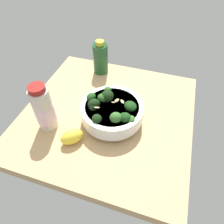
{
  "coord_description": "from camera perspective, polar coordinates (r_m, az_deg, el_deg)",
  "views": [
    {
      "loc": [
        -47.84,
        -17.13,
        54.95
      ],
      "look_at": [
        -2.72,
        -2.65,
        4.0
      ],
      "focal_mm": 32.59,
      "sensor_mm": 36.0,
      "label": 1
    }
  ],
  "objects": [
    {
      "name": "ground_plane",
      "position": [
        0.76,
        -1.27,
        -1.24
      ],
      "size": [
        60.78,
        60.78,
        4.16
      ],
      "primitive_type": "cube",
      "color": "tan"
    },
    {
      "name": "bowl_of_broccoli",
      "position": [
        0.69,
        -0.11,
        0.42
      ],
      "size": [
        21.15,
        21.15,
        11.49
      ],
      "color": "white",
      "rests_on": "ground_plane"
    },
    {
      "name": "lemon_wedge",
      "position": [
        0.66,
        -11.18,
        -6.83
      ],
      "size": [
        8.27,
        8.35,
        4.99
      ],
      "primitive_type": "ellipsoid",
      "rotation": [
        0.0,
        0.0,
        5.48
      ],
      "color": "yellow",
      "rests_on": "ground_plane"
    },
    {
      "name": "bottle_tall",
      "position": [
        0.69,
        -18.52,
        0.62
      ],
      "size": [
        6.34,
        6.34,
        17.41
      ],
      "color": "beige",
      "rests_on": "ground_plane"
    },
    {
      "name": "bottle_short",
      "position": [
        0.9,
        -3.24,
        14.83
      ],
      "size": [
        6.31,
        6.31,
        14.76
      ],
      "color": "#194723",
      "rests_on": "ground_plane"
    }
  ]
}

